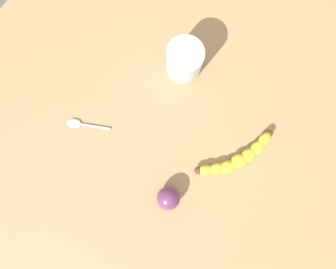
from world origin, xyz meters
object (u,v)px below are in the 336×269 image
(banana, at_px, (237,158))
(plum_fruit, at_px, (168,198))
(smoothie_glass, at_px, (184,61))
(teaspoon, at_px, (77,124))

(banana, relative_size, plum_fruit, 3.58)
(banana, height_order, plum_fruit, plum_fruit)
(banana, distance_m, smoothie_glass, 0.28)
(banana, distance_m, teaspoon, 0.42)
(teaspoon, bearing_deg, banana, 176.63)
(plum_fruit, height_order, teaspoon, plum_fruit)
(plum_fruit, bearing_deg, banana, 68.12)
(plum_fruit, relative_size, teaspoon, 0.55)
(banana, xyz_separation_m, plum_fruit, (-0.07, -0.18, 0.01))
(banana, relative_size, smoothie_glass, 1.95)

